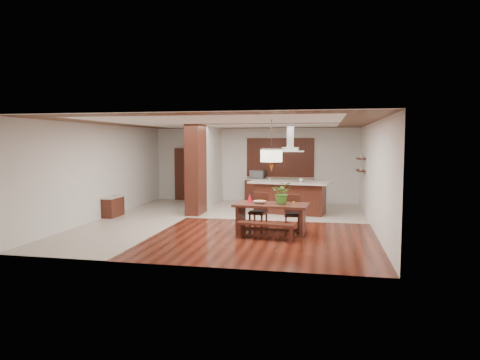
% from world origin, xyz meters
% --- Properties ---
extents(room_shell, '(9.00, 9.04, 2.92)m').
position_xyz_m(room_shell, '(0.00, 0.00, 2.06)').
color(room_shell, '#39120A').
rests_on(room_shell, ground).
extents(tile_hallway, '(2.50, 9.00, 0.01)m').
position_xyz_m(tile_hallway, '(-2.75, 0.00, 0.01)').
color(tile_hallway, beige).
rests_on(tile_hallway, ground).
extents(tile_kitchen, '(5.50, 4.00, 0.01)m').
position_xyz_m(tile_kitchen, '(1.25, 2.50, 0.01)').
color(tile_kitchen, beige).
rests_on(tile_kitchen, ground).
extents(soffit_band, '(8.00, 9.00, 0.02)m').
position_xyz_m(soffit_band, '(0.00, 0.00, 2.88)').
color(soffit_band, '#391D0E').
rests_on(soffit_band, room_shell).
extents(partition_pier, '(0.45, 1.00, 2.90)m').
position_xyz_m(partition_pier, '(-1.40, 1.20, 1.45)').
color(partition_pier, black).
rests_on(partition_pier, ground).
extents(partition_stub, '(0.18, 2.40, 2.90)m').
position_xyz_m(partition_stub, '(-1.40, 3.30, 1.45)').
color(partition_stub, silver).
rests_on(partition_stub, ground).
extents(hallway_console, '(0.37, 0.88, 0.63)m').
position_xyz_m(hallway_console, '(-3.81, 0.20, 0.32)').
color(hallway_console, black).
rests_on(hallway_console, ground).
extents(hallway_doorway, '(1.10, 0.20, 2.10)m').
position_xyz_m(hallway_doorway, '(-2.70, 4.40, 1.05)').
color(hallway_doorway, black).
rests_on(hallway_doorway, ground).
extents(rear_counter, '(2.60, 0.62, 0.95)m').
position_xyz_m(rear_counter, '(1.00, 4.20, 0.48)').
color(rear_counter, black).
rests_on(rear_counter, ground).
extents(kitchen_window, '(2.60, 0.08, 1.50)m').
position_xyz_m(kitchen_window, '(1.00, 4.46, 1.75)').
color(kitchen_window, '#905F2B').
rests_on(kitchen_window, room_shell).
extents(shelf_lower, '(0.26, 0.90, 0.04)m').
position_xyz_m(shelf_lower, '(3.87, 2.60, 1.40)').
color(shelf_lower, black).
rests_on(shelf_lower, room_shell).
extents(shelf_upper, '(0.26, 0.90, 0.04)m').
position_xyz_m(shelf_upper, '(3.87, 2.60, 1.80)').
color(shelf_upper, black).
rests_on(shelf_upper, room_shell).
extents(dining_table, '(1.92, 1.05, 0.77)m').
position_xyz_m(dining_table, '(1.37, -1.31, 0.57)').
color(dining_table, black).
rests_on(dining_table, ground).
extents(dining_bench, '(1.45, 0.52, 0.40)m').
position_xyz_m(dining_bench, '(1.33, -1.98, 0.20)').
color(dining_bench, black).
rests_on(dining_bench, ground).
extents(dining_chair_left, '(0.51, 0.51, 0.97)m').
position_xyz_m(dining_chair_left, '(0.95, -0.71, 0.48)').
color(dining_chair_left, black).
rests_on(dining_chair_left, ground).
extents(dining_chair_right, '(0.45, 0.45, 0.93)m').
position_xyz_m(dining_chair_right, '(1.87, -0.78, 0.47)').
color(dining_chair_right, black).
rests_on(dining_chair_right, ground).
extents(pendant_lantern, '(0.64, 0.64, 1.31)m').
position_xyz_m(pendant_lantern, '(1.37, -1.31, 2.25)').
color(pendant_lantern, beige).
rests_on(pendant_lantern, room_shell).
extents(foliage_plant, '(0.51, 0.45, 0.57)m').
position_xyz_m(foliage_plant, '(1.65, -1.27, 1.06)').
color(foliage_plant, '#3E7C29').
rests_on(foliage_plant, dining_table).
extents(fruit_bowl, '(0.36, 0.36, 0.07)m').
position_xyz_m(fruit_bowl, '(1.09, -1.35, 0.81)').
color(fruit_bowl, beige).
rests_on(fruit_bowl, dining_table).
extents(napkin_cone, '(0.16, 0.16, 0.23)m').
position_xyz_m(napkin_cone, '(0.79, -1.16, 0.89)').
color(napkin_cone, red).
rests_on(napkin_cone, dining_table).
extents(gold_ornament, '(0.08, 0.08, 0.09)m').
position_xyz_m(gold_ornament, '(1.95, -1.44, 0.82)').
color(gold_ornament, gold).
rests_on(gold_ornament, dining_table).
extents(kitchen_island, '(2.72, 1.53, 1.06)m').
position_xyz_m(kitchen_island, '(1.59, 1.91, 0.54)').
color(kitchen_island, black).
rests_on(kitchen_island, ground).
extents(range_hood, '(0.90, 0.55, 0.87)m').
position_xyz_m(range_hood, '(1.59, 1.92, 2.46)').
color(range_hood, silver).
rests_on(range_hood, room_shell).
extents(island_cup, '(0.16, 0.16, 0.11)m').
position_xyz_m(island_cup, '(1.95, 1.84, 1.12)').
color(island_cup, silver).
rests_on(island_cup, kitchen_island).
extents(microwave, '(0.63, 0.50, 0.31)m').
position_xyz_m(microwave, '(0.17, 4.18, 1.11)').
color(microwave, silver).
rests_on(microwave, rear_counter).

